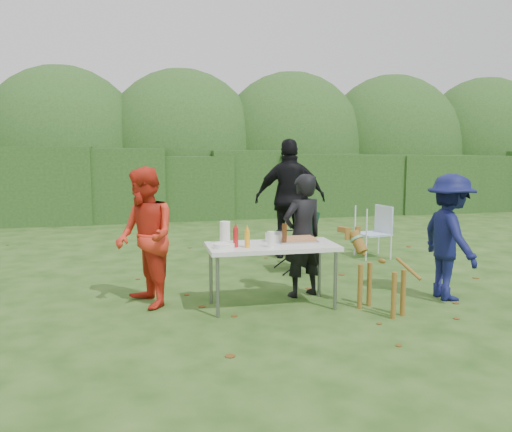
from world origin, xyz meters
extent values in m
plane|color=#1E4211|center=(0.00, 0.00, 0.00)|extent=(80.00, 80.00, 0.00)
cube|color=#23471C|center=(0.00, 8.00, 0.85)|extent=(22.00, 1.40, 1.70)
ellipsoid|color=#3D6628|center=(0.00, 9.60, 1.60)|extent=(20.00, 2.60, 3.20)
cube|color=silver|center=(0.26, 0.14, 0.71)|extent=(1.50, 0.70, 0.05)
cylinder|color=slate|center=(-0.42, -0.14, 0.34)|extent=(0.04, 0.04, 0.69)
cylinder|color=slate|center=(0.94, -0.14, 0.34)|extent=(0.04, 0.04, 0.69)
cylinder|color=slate|center=(-0.42, 0.42, 0.34)|extent=(0.04, 0.04, 0.69)
cylinder|color=slate|center=(0.94, 0.42, 0.34)|extent=(0.04, 0.04, 0.69)
imported|color=black|center=(0.74, 0.49, 0.77)|extent=(0.65, 0.53, 1.53)
imported|color=red|center=(-1.17, 0.46, 0.82)|extent=(0.85, 0.96, 1.64)
imported|color=black|center=(1.23, 2.77, 0.99)|extent=(1.23, 0.68, 1.98)
imported|color=#0E1343|center=(2.46, 0.00, 0.77)|extent=(0.58, 1.00, 1.54)
cube|color=#B7B7BA|center=(0.60, 0.24, 0.75)|extent=(0.45, 0.30, 0.02)
cube|color=#BB7949|center=(0.60, 0.24, 0.78)|extent=(0.40, 0.26, 0.04)
cylinder|color=orange|center=(-0.05, 0.01, 0.84)|extent=(0.06, 0.06, 0.20)
cylinder|color=red|center=(-0.18, 0.06, 0.85)|extent=(0.06, 0.06, 0.22)
cylinder|color=#47230F|center=(0.41, 0.13, 0.86)|extent=(0.06, 0.06, 0.24)
cylinder|color=white|center=(-0.26, 0.31, 0.87)|extent=(0.12, 0.12, 0.26)
cylinder|color=white|center=(0.21, -0.04, 0.83)|extent=(0.08, 0.08, 0.18)
cylinder|color=silver|center=(0.36, 0.33, 0.79)|extent=(0.26, 0.26, 0.10)
cylinder|color=white|center=(-0.31, 0.05, 0.77)|extent=(0.24, 0.24, 0.05)
camera|label=1|loc=(-1.23, -5.85, 1.90)|focal=38.00mm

